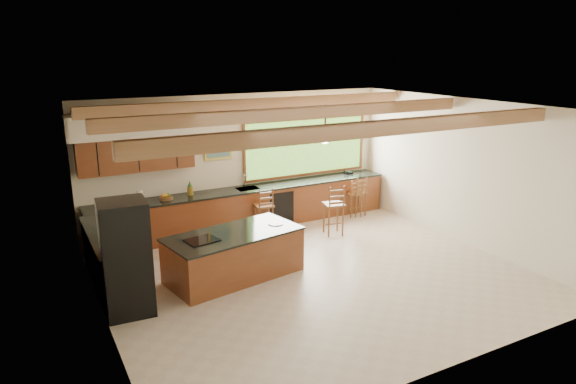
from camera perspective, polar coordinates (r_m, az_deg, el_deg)
ground at (r=9.43m, az=2.89°, el=-9.09°), size 7.20×7.20×0.00m
room_shell at (r=9.22m, az=0.07°, el=4.82°), size 7.27×6.54×3.02m
counter_run at (r=11.05m, az=-7.54°, el=-2.87°), size 7.12×3.10×1.24m
island at (r=9.22m, az=-6.02°, el=-6.94°), size 2.53×1.51×0.85m
refrigerator at (r=8.17m, az=-17.54°, el=-7.01°), size 0.75×0.73×1.79m
bar_stool_a at (r=11.17m, az=-2.61°, el=-1.64°), size 0.42×0.42×1.06m
bar_stool_b at (r=11.14m, az=5.26°, el=-1.51°), size 0.49×0.49×1.14m
bar_stool_c at (r=12.49m, az=7.52°, el=-0.27°), size 0.40×0.40×0.93m
bar_stool_d at (r=12.54m, az=7.90°, el=-0.09°), size 0.35×0.35×0.98m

